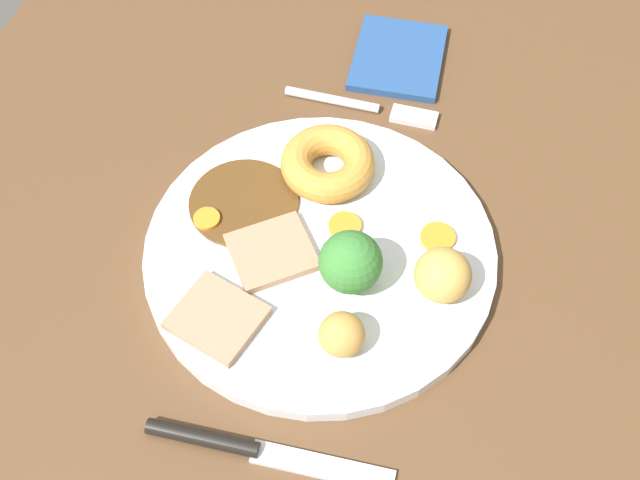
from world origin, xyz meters
The scene contains 15 objects.
dining_table centered at (0.00, 0.00, 1.80)cm, with size 120.00×84.00×3.60cm, color brown.
dinner_plate centered at (-2.73, -1.54, 4.30)cm, with size 29.80×29.80×1.40cm, color white.
gravy_pool centered at (-5.44, -9.19, 5.15)cm, with size 9.64×9.64×0.30cm, color #563819.
meat_slice_main centered at (-0.91, -5.21, 5.40)cm, with size 6.58×5.96×0.80cm, color tan.
meat_slice_under centered at (6.15, -7.57, 5.40)cm, with size 6.55×5.89×0.80cm, color tan.
yorkshire_pudding centered at (-10.63, -2.95, 6.39)cm, with size 8.41×8.41×2.79cm, color #C68938.
roast_potato_left centered at (5.67, 2.42, 6.66)cm, with size 3.65×3.62×3.31cm, color #BC8C42.
roast_potato_right centered at (-1.25, 8.91, 7.12)cm, with size 4.64×4.59×4.25cm, color tan.
carrot_coin_front centered at (-2.72, -11.60, 5.32)cm, with size 2.28×2.28×0.65cm, color orange.
carrot_coin_back centered at (-6.10, 7.89, 5.23)cm, with size 2.98×2.98×0.46cm, color orange.
carrot_coin_side centered at (-5.19, -0.24, 5.25)cm, with size 2.82×2.82×0.50cm, color orange.
broccoli_floret centered at (0.17, 1.67, 7.95)cm, with size 5.12×5.12×5.56cm.
fork centered at (-20.58, -1.68, 3.99)cm, with size 2.04×15.26×0.90cm.
knife centered at (15.15, -2.32, 4.05)cm, with size 2.15×18.54×1.20cm.
folded_napkin centered at (-28.26, 0.22, 4.00)cm, with size 11.00×9.00×0.80cm, color navy.
Camera 1 is at (32.17, 7.79, 58.68)cm, focal length 43.10 mm.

